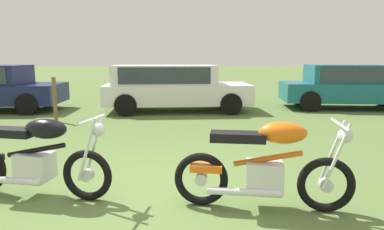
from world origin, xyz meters
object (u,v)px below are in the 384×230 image
at_px(car_white, 171,84).
at_px(motorcycle_black, 35,158).
at_px(motorcycle_orange, 265,166).
at_px(car_teal, 347,84).
at_px(fence_post_wooden, 55,99).

bearing_deg(car_white, motorcycle_black, -104.81).
xyz_separation_m(motorcycle_black, car_white, (1.32, 6.74, 0.35)).
height_order(motorcycle_orange, car_white, car_white).
height_order(motorcycle_orange, car_teal, car_teal).
relative_size(motorcycle_orange, car_white, 0.43).
relative_size(motorcycle_black, motorcycle_orange, 1.00).
xyz_separation_m(motorcycle_orange, fence_post_wooden, (-4.33, 5.33, 0.09)).
height_order(car_white, fence_post_wooden, car_white).
distance_m(motorcycle_black, fence_post_wooden, 5.21).
height_order(car_white, car_teal, same).
xyz_separation_m(car_white, car_teal, (5.74, 0.50, -0.04)).
bearing_deg(car_teal, motorcycle_orange, -114.68).
xyz_separation_m(car_white, fence_post_wooden, (-2.95, -1.79, -0.25)).
bearing_deg(car_white, car_teal, 1.21).
bearing_deg(motorcycle_orange, car_teal, 68.42).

